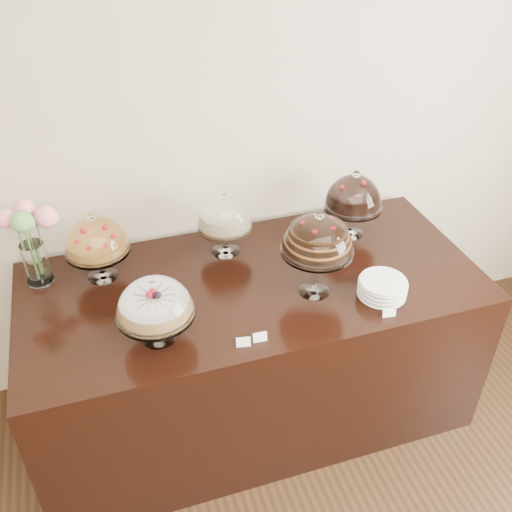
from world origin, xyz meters
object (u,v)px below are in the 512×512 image
object	(u,v)px
cake_stand_sugar_sponge	(154,302)
flower_vase	(31,237)
cake_stand_cheesecake	(224,215)
cake_stand_fruit_tart	(96,238)
plate_stack	(382,288)
display_counter	(253,348)
cake_stand_dark_choco	(354,195)
cake_stand_choco_layer	(318,238)

from	to	relation	value
cake_stand_sugar_sponge	flower_vase	distance (m)	0.73
cake_stand_cheesecake	cake_stand_fruit_tart	bearing A→B (deg)	-177.95
plate_stack	display_counter	bearing A→B (deg)	152.12
cake_stand_cheesecake	flower_vase	world-z (taller)	flower_vase
display_counter	cake_stand_dark_choco	bearing A→B (deg)	20.98
cake_stand_sugar_sponge	plate_stack	distance (m)	1.04
cake_stand_fruit_tart	display_counter	bearing A→B (deg)	-20.75
cake_stand_choco_layer	plate_stack	bearing A→B (deg)	-23.26
cake_stand_cheesecake	flower_vase	distance (m)	0.90
cake_stand_sugar_sponge	cake_stand_dark_choco	world-z (taller)	cake_stand_dark_choco
flower_vase	plate_stack	bearing A→B (deg)	-21.60
display_counter	cake_stand_dark_choco	distance (m)	0.96
cake_stand_sugar_sponge	cake_stand_cheesecake	xyz separation A→B (m)	(0.44, 0.53, 0.02)
cake_stand_choco_layer	cake_stand_fruit_tart	bearing A→B (deg)	155.79
cake_stand_dark_choco	flower_vase	world-z (taller)	flower_vase
cake_stand_cheesecake	plate_stack	bearing A→B (deg)	-43.47
display_counter	flower_vase	distance (m)	1.23
cake_stand_dark_choco	plate_stack	distance (m)	0.56
cake_stand_fruit_tart	cake_stand_sugar_sponge	bearing A→B (deg)	-69.94
display_counter	cake_stand_choco_layer	world-z (taller)	cake_stand_choco_layer
cake_stand_sugar_sponge	cake_stand_dark_choco	distance (m)	1.22
plate_stack	flower_vase	bearing A→B (deg)	158.40
flower_vase	plate_stack	size ratio (longest dim) A/B	1.92
cake_stand_choco_layer	cake_stand_dark_choco	bearing A→B (deg)	46.91
plate_stack	cake_stand_fruit_tart	bearing A→B (deg)	156.01
cake_stand_sugar_sponge	cake_stand_choco_layer	world-z (taller)	cake_stand_choco_layer
cake_stand_cheesecake	cake_stand_dark_choco	distance (m)	0.68
cake_stand_choco_layer	cake_stand_cheesecake	distance (m)	0.54
cake_stand_fruit_tart	plate_stack	world-z (taller)	cake_stand_fruit_tart
display_counter	plate_stack	size ratio (longest dim) A/B	10.05
cake_stand_choco_layer	plate_stack	world-z (taller)	cake_stand_choco_layer
cake_stand_sugar_sponge	cake_stand_choco_layer	bearing A→B (deg)	6.80
cake_stand_sugar_sponge	plate_stack	size ratio (longest dim) A/B	1.50
cake_stand_choco_layer	plate_stack	xyz separation A→B (m)	(0.29, -0.12, -0.26)
cake_stand_sugar_sponge	cake_stand_fruit_tart	xyz separation A→B (m)	(-0.19, 0.51, 0.02)
display_counter	flower_vase	xyz separation A→B (m)	(-0.96, 0.31, 0.70)
display_counter	plate_stack	xyz separation A→B (m)	(0.54, -0.28, 0.49)
cake_stand_dark_choco	cake_stand_sugar_sponge	bearing A→B (deg)	-156.43
display_counter	flower_vase	bearing A→B (deg)	162.18
display_counter	cake_stand_sugar_sponge	xyz separation A→B (m)	(-0.50, -0.25, 0.65)
cake_stand_sugar_sponge	flower_vase	xyz separation A→B (m)	(-0.46, 0.56, 0.05)
display_counter	cake_stand_choco_layer	bearing A→B (deg)	-32.75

